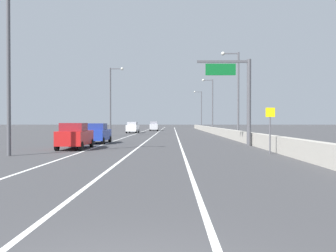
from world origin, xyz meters
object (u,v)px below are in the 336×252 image
(lamp_post_right_fourth, at_px, (200,107))
(car_white_3, at_px, (133,127))
(lamp_post_right_third, at_px, (211,102))
(lamp_post_left_mid, at_px, (112,96))
(car_silver_2, at_px, (154,126))
(overhead_sign_gantry, at_px, (240,91))
(car_red_0, at_px, (75,136))
(lamp_post_left_near, at_px, (13,59))
(lamp_post_right_second, at_px, (236,89))
(car_blue_1, at_px, (98,133))
(speed_advisory_sign, at_px, (270,127))

(lamp_post_right_fourth, relative_size, car_white_3, 2.26)
(car_white_3, bearing_deg, lamp_post_right_third, 11.57)
(lamp_post_left_mid, bearing_deg, car_silver_2, 78.97)
(overhead_sign_gantry, xyz_separation_m, lamp_post_right_third, (1.61, 35.06, 1.18))
(car_red_0, bearing_deg, overhead_sign_gantry, 14.51)
(car_red_0, distance_m, car_silver_2, 50.12)
(lamp_post_right_third, distance_m, car_white_3, 15.90)
(car_silver_2, bearing_deg, car_white_3, -102.16)
(lamp_post_left_near, distance_m, car_silver_2, 55.72)
(overhead_sign_gantry, bearing_deg, lamp_post_left_mid, 125.39)
(lamp_post_right_second, height_order, lamp_post_right_third, same)
(lamp_post_right_third, xyz_separation_m, lamp_post_right_fourth, (0.06, 24.87, 0.00))
(lamp_post_right_second, distance_m, car_red_0, 20.84)
(lamp_post_left_near, height_order, car_white_3, lamp_post_left_near)
(lamp_post_left_mid, height_order, car_blue_1, lamp_post_left_mid)
(lamp_post_right_second, bearing_deg, lamp_post_left_mid, 146.57)
(speed_advisory_sign, height_order, car_white_3, speed_advisory_sign)
(lamp_post_left_mid, relative_size, car_white_3, 2.26)
(car_red_0, bearing_deg, speed_advisory_sign, -15.16)
(lamp_post_left_mid, bearing_deg, lamp_post_left_near, -91.14)
(lamp_post_right_third, bearing_deg, overhead_sign_gantry, -92.63)
(car_red_0, bearing_deg, lamp_post_right_third, 68.74)
(car_silver_2, bearing_deg, car_red_0, -93.76)
(car_silver_2, bearing_deg, overhead_sign_gantry, -77.77)
(lamp_post_right_fourth, distance_m, car_blue_1, 59.11)
(lamp_post_right_fourth, distance_m, car_silver_2, 18.47)
(car_red_0, height_order, car_silver_2, car_silver_2)
(lamp_post_right_fourth, bearing_deg, speed_advisory_sign, -91.05)
(overhead_sign_gantry, relative_size, car_silver_2, 1.58)
(car_white_3, bearing_deg, lamp_post_left_near, -93.39)
(overhead_sign_gantry, relative_size, car_white_3, 1.65)
(lamp_post_right_third, height_order, car_white_3, lamp_post_right_third)
(speed_advisory_sign, bearing_deg, car_silver_2, 101.08)
(overhead_sign_gantry, distance_m, lamp_post_right_fourth, 59.97)
(lamp_post_right_fourth, xyz_separation_m, car_white_3, (-14.89, -27.91, -4.89))
(car_white_3, bearing_deg, lamp_post_left_mid, -99.51)
(speed_advisory_sign, height_order, lamp_post_right_fourth, lamp_post_right_fourth)
(lamp_post_right_second, height_order, lamp_post_left_near, same)
(lamp_post_right_third, height_order, car_red_0, lamp_post_right_third)
(lamp_post_right_second, bearing_deg, car_white_3, 124.14)
(overhead_sign_gantry, xyz_separation_m, lamp_post_left_mid, (-15.03, 21.16, 1.18))
(lamp_post_left_near, relative_size, car_white_3, 2.26)
(overhead_sign_gantry, distance_m, lamp_post_right_second, 10.38)
(overhead_sign_gantry, relative_size, lamp_post_right_second, 0.73)
(lamp_post_right_third, height_order, lamp_post_right_fourth, same)
(car_blue_1, bearing_deg, car_silver_2, 86.10)
(lamp_post_left_mid, bearing_deg, car_red_0, -86.15)
(lamp_post_right_third, distance_m, lamp_post_left_mid, 21.69)
(speed_advisory_sign, relative_size, car_red_0, 0.67)
(lamp_post_right_second, bearing_deg, lamp_post_right_third, 89.96)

